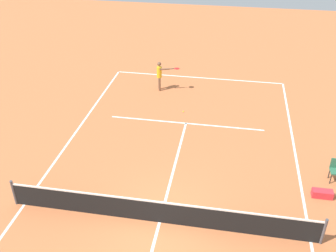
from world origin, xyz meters
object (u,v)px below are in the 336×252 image
Objects in this scene: tennis_ball at (183,111)px; courtside_chair_mid at (336,169)px; player_serving at (160,74)px; equipment_bag at (322,194)px.

courtside_chair_mid is (-6.70, 4.44, 0.50)m from tennis_ball.
player_serving is 11.14m from equipment_bag.
player_serving reaches higher than courtside_chair_mid.
tennis_ball is 0.07× the size of courtside_chair_mid.
tennis_ball is at bearing 18.09° from player_serving.
tennis_ball is at bearing -42.43° from equipment_bag.
equipment_bag is at bearing 61.39° from courtside_chair_mid.
player_serving reaches higher than equipment_bag.
courtside_chair_mid is at bearing -118.61° from equipment_bag.
courtside_chair_mid is 1.33m from equipment_bag.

